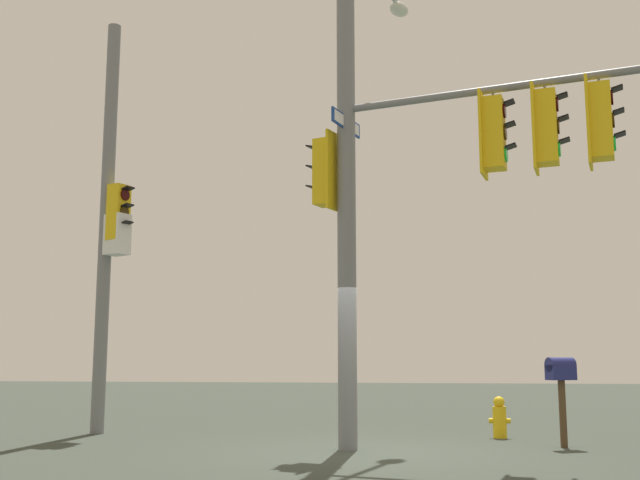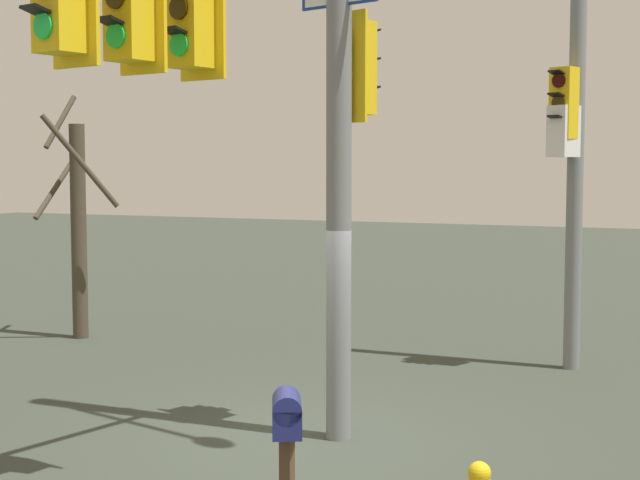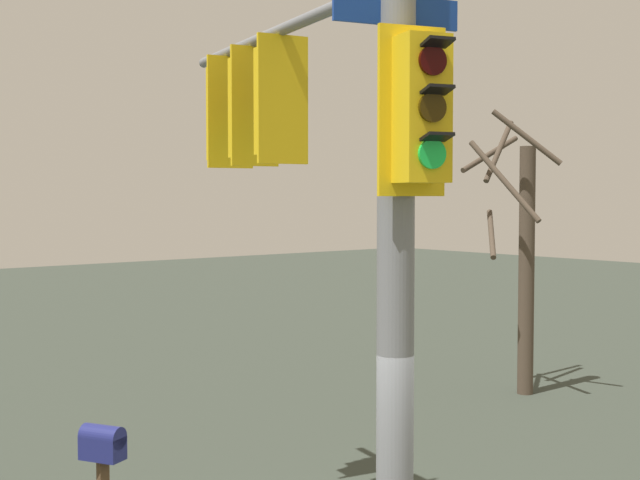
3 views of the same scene
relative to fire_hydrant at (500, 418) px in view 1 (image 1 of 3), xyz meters
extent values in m
plane|color=#353C33|center=(2.15, 2.60, -0.34)|extent=(80.00, 80.00, 0.00)
cylinder|color=slate|center=(2.41, 2.32, 4.15)|extent=(0.30, 0.30, 8.98)
ellipsoid|color=silver|center=(1.70, -0.63, 8.19)|extent=(0.49, 0.67, 0.20)
cylinder|color=slate|center=(0.13, 2.87, 5.10)|extent=(4.59, 1.22, 0.12)
cube|color=yellow|center=(0.08, 2.89, 4.40)|extent=(0.36, 0.41, 1.10)
cube|color=yellow|center=(0.25, 2.85, 4.40)|extent=(0.15, 0.56, 1.30)
cylinder|color=#2F0403|center=(-0.08, 2.92, 4.74)|extent=(0.07, 0.22, 0.22)
cube|color=black|center=(-0.15, 2.93, 4.86)|extent=(0.20, 0.24, 0.06)
cylinder|color=#352504|center=(-0.08, 2.92, 4.40)|extent=(0.07, 0.22, 0.22)
cube|color=black|center=(-0.15, 2.93, 4.52)|extent=(0.20, 0.24, 0.06)
cylinder|color=#19D147|center=(-0.08, 2.92, 4.06)|extent=(0.07, 0.22, 0.22)
cube|color=black|center=(-0.15, 2.93, 4.18)|extent=(0.20, 0.24, 0.06)
cylinder|color=slate|center=(0.08, 2.89, 5.02)|extent=(0.04, 0.04, 0.15)
cube|color=yellow|center=(-0.66, 3.07, 4.40)|extent=(0.36, 0.41, 1.10)
cube|color=yellow|center=(-0.50, 3.03, 4.40)|extent=(0.14, 0.56, 1.30)
cylinder|color=#2F0403|center=(-0.83, 3.10, 4.74)|extent=(0.07, 0.22, 0.22)
cube|color=black|center=(-0.90, 3.11, 4.86)|extent=(0.20, 0.23, 0.06)
cylinder|color=#352504|center=(-0.83, 3.10, 4.40)|extent=(0.07, 0.22, 0.22)
cube|color=black|center=(-0.90, 3.11, 4.52)|extent=(0.20, 0.23, 0.06)
cylinder|color=#19D147|center=(-0.83, 3.10, 4.06)|extent=(0.07, 0.22, 0.22)
cube|color=black|center=(-0.90, 3.11, 4.18)|extent=(0.20, 0.23, 0.06)
cylinder|color=slate|center=(-0.66, 3.07, 5.02)|extent=(0.04, 0.04, 0.15)
cube|color=yellow|center=(-1.40, 3.24, 4.40)|extent=(0.37, 0.42, 1.10)
cube|color=yellow|center=(-1.23, 3.21, 4.40)|extent=(0.16, 0.56, 1.30)
cylinder|color=#2F0403|center=(-1.56, 3.28, 4.74)|extent=(0.08, 0.22, 0.22)
cube|color=black|center=(-1.63, 3.29, 4.86)|extent=(0.20, 0.24, 0.06)
cylinder|color=#352504|center=(-1.56, 3.28, 4.40)|extent=(0.08, 0.22, 0.22)
cube|color=black|center=(-1.63, 3.29, 4.52)|extent=(0.20, 0.24, 0.06)
cylinder|color=#19D147|center=(-1.56, 3.28, 4.06)|extent=(0.08, 0.22, 0.22)
cube|color=black|center=(-1.63, 3.29, 4.18)|extent=(0.20, 0.24, 0.06)
cylinder|color=slate|center=(-1.40, 3.24, 5.02)|extent=(0.04, 0.04, 0.15)
cube|color=yellow|center=(2.77, 2.23, 4.07)|extent=(0.40, 0.44, 1.10)
cube|color=yellow|center=(2.61, 2.29, 4.07)|extent=(0.22, 0.54, 1.30)
cylinder|color=#2F0403|center=(2.93, 2.18, 4.41)|extent=(0.10, 0.22, 0.22)
cube|color=black|center=(3.00, 2.16, 4.53)|extent=(0.22, 0.25, 0.06)
cylinder|color=#352504|center=(2.93, 2.18, 4.07)|extent=(0.10, 0.22, 0.22)
cube|color=black|center=(3.00, 2.16, 4.19)|extent=(0.22, 0.25, 0.06)
cylinder|color=#19D147|center=(2.93, 2.18, 3.73)|extent=(0.10, 0.22, 0.22)
cube|color=black|center=(3.00, 2.16, 3.85)|extent=(0.22, 0.25, 0.06)
cube|color=navy|center=(2.41, 2.32, 4.87)|extent=(0.33, 1.07, 0.24)
cube|color=white|center=(2.40, 2.33, 4.87)|extent=(0.28, 0.96, 0.18)
cylinder|color=slate|center=(7.47, 0.38, 3.74)|extent=(0.26, 0.26, 8.16)
cube|color=white|center=(7.15, 0.53, 3.44)|extent=(0.53, 0.49, 0.79)
cube|color=yellow|center=(7.15, 0.53, 3.87)|extent=(0.41, 0.44, 1.10)
cylinder|color=#2F0403|center=(7.00, 0.59, 4.21)|extent=(0.11, 0.22, 0.22)
cube|color=black|center=(6.93, 0.62, 4.33)|extent=(0.23, 0.25, 0.06)
cylinder|color=#352504|center=(7.00, 0.59, 3.87)|extent=(0.11, 0.22, 0.22)
cube|color=black|center=(6.93, 0.62, 3.99)|extent=(0.23, 0.25, 0.06)
cylinder|color=#19D147|center=(7.00, 0.59, 3.53)|extent=(0.11, 0.22, 0.22)
cube|color=black|center=(6.93, 0.62, 3.65)|extent=(0.23, 0.25, 0.06)
cylinder|color=yellow|center=(0.00, 0.00, -0.07)|extent=(0.24, 0.24, 0.55)
sphere|color=yellow|center=(0.00, 0.00, 0.29)|extent=(0.20, 0.20, 0.20)
cylinder|color=yellow|center=(-0.14, 0.00, -0.04)|extent=(0.10, 0.09, 0.09)
cylinder|color=yellow|center=(0.14, 0.00, -0.04)|extent=(0.10, 0.09, 0.09)
cube|color=#4C3823|center=(-0.91, 1.39, 0.18)|extent=(0.10, 0.10, 1.05)
cube|color=navy|center=(-0.91, 1.39, 0.83)|extent=(0.50, 0.41, 0.24)
cylinder|color=navy|center=(-0.91, 1.39, 0.95)|extent=(0.50, 0.41, 0.24)
camera|label=1|loc=(0.76, 14.44, 0.98)|focal=43.44mm
camera|label=2|loc=(-7.74, -1.92, 2.93)|focal=52.66mm
camera|label=3|loc=(7.35, -2.56, 3.42)|focal=49.13mm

